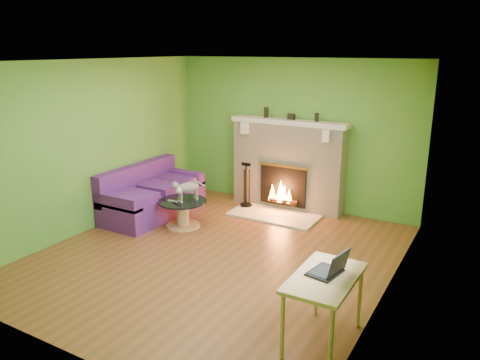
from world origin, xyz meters
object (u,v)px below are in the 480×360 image
(desk, at_px, (325,284))
(cat, at_px, (188,190))
(sofa, at_px, (151,196))
(coffee_table, at_px, (183,211))

(desk, relative_size, cat, 1.70)
(desk, height_order, cat, cat)
(sofa, height_order, coffee_table, sofa)
(sofa, height_order, cat, sofa)
(sofa, relative_size, coffee_table, 2.44)
(cat, bearing_deg, sofa, -165.48)
(sofa, distance_m, cat, 0.94)
(sofa, bearing_deg, cat, -9.64)
(coffee_table, relative_size, desk, 0.80)
(desk, bearing_deg, coffee_table, 149.18)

